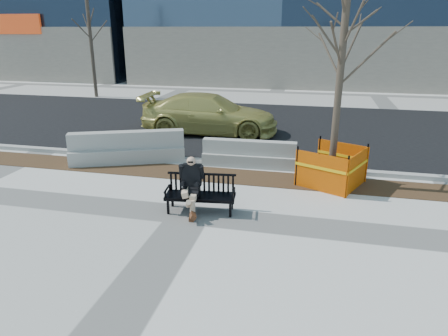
{
  "coord_description": "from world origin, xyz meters",
  "views": [
    {
      "loc": [
        2.52,
        -7.67,
        3.87
      ],
      "look_at": [
        0.58,
        0.82,
        0.86
      ],
      "focal_mm": 32.35,
      "sensor_mm": 36.0,
      "label": 1
    }
  ],
  "objects_px": {
    "tree_fence": "(330,184)",
    "seated_man": "(192,210)",
    "jersey_barrier_left": "(129,162)",
    "bench": "(201,211)",
    "jersey_barrier_right": "(249,166)",
    "sedan": "(210,133)"
  },
  "relations": [
    {
      "from": "jersey_barrier_left",
      "to": "tree_fence",
      "type": "bearing_deg",
      "value": -26.78
    },
    {
      "from": "bench",
      "to": "tree_fence",
      "type": "height_order",
      "value": "tree_fence"
    },
    {
      "from": "seated_man",
      "to": "sedan",
      "type": "height_order",
      "value": "sedan"
    },
    {
      "from": "sedan",
      "to": "jersey_barrier_right",
      "type": "xyz_separation_m",
      "value": [
        2.16,
        -3.62,
        0.0
      ]
    },
    {
      "from": "bench",
      "to": "seated_man",
      "type": "distance_m",
      "value": 0.21
    },
    {
      "from": "bench",
      "to": "seated_man",
      "type": "height_order",
      "value": "seated_man"
    },
    {
      "from": "jersey_barrier_left",
      "to": "jersey_barrier_right",
      "type": "bearing_deg",
      "value": -14.54
    },
    {
      "from": "tree_fence",
      "to": "sedan",
      "type": "relative_size",
      "value": 1.02
    },
    {
      "from": "sedan",
      "to": "jersey_barrier_right",
      "type": "bearing_deg",
      "value": -151.73
    },
    {
      "from": "seated_man",
      "to": "tree_fence",
      "type": "bearing_deg",
      "value": 31.24
    },
    {
      "from": "jersey_barrier_right",
      "to": "sedan",
      "type": "bearing_deg",
      "value": 118.78
    },
    {
      "from": "jersey_barrier_left",
      "to": "seated_man",
      "type": "bearing_deg",
      "value": -66.7
    },
    {
      "from": "seated_man",
      "to": "jersey_barrier_left",
      "type": "relative_size",
      "value": 0.37
    },
    {
      "from": "bench",
      "to": "sedan",
      "type": "height_order",
      "value": "sedan"
    },
    {
      "from": "seated_man",
      "to": "jersey_barrier_right",
      "type": "xyz_separation_m",
      "value": [
        0.74,
        3.36,
        0.0
      ]
    },
    {
      "from": "tree_fence",
      "to": "jersey_barrier_right",
      "type": "relative_size",
      "value": 1.93
    },
    {
      "from": "seated_man",
      "to": "tree_fence",
      "type": "height_order",
      "value": "tree_fence"
    },
    {
      "from": "tree_fence",
      "to": "seated_man",
      "type": "bearing_deg",
      "value": -142.26
    },
    {
      "from": "bench",
      "to": "tree_fence",
      "type": "relative_size",
      "value": 0.3
    },
    {
      "from": "bench",
      "to": "tree_fence",
      "type": "distance_m",
      "value": 3.73
    },
    {
      "from": "jersey_barrier_left",
      "to": "jersey_barrier_right",
      "type": "xyz_separation_m",
      "value": [
        3.65,
        0.48,
        0.0
      ]
    },
    {
      "from": "tree_fence",
      "to": "jersey_barrier_left",
      "type": "xyz_separation_m",
      "value": [
        -5.99,
        0.5,
        0.0
      ]
    }
  ]
}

